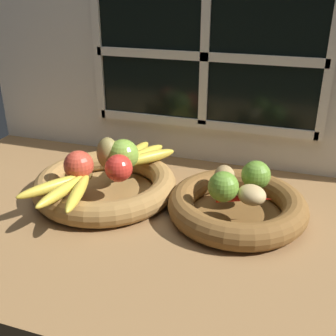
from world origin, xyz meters
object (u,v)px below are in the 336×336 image
object	(u,v)px
fruit_bowl_right	(237,206)
pear_brown	(108,153)
apple_red_front	(79,165)
banana_bunch_front	(66,189)
potato_small	(252,195)
lime_near	(223,187)
apple_red_right	(119,168)
potato_oblong	(225,177)
fruit_bowl_left	(105,185)
apple_green_back	(123,155)
chili_pepper	(244,199)
lime_far	(256,175)
banana_bunch_back	(141,155)

from	to	relation	value
fruit_bowl_right	pear_brown	xyz separation A→B (cm)	(-33.66, 3.22, 7.33)
fruit_bowl_right	apple_red_front	distance (cm)	38.54
pear_brown	apple_red_front	bearing A→B (deg)	-117.57
banana_bunch_front	potato_small	world-z (taller)	potato_small
lime_near	banana_bunch_front	bearing A→B (deg)	-166.21
apple_red_right	potato_oblong	xyz separation A→B (cm)	(24.38, 5.34, -0.96)
fruit_bowl_left	banana_bunch_front	distance (cm)	13.63
apple_green_back	banana_bunch_front	xyz separation A→B (cm)	(-6.81, -16.41, -2.64)
apple_red_front	chili_pepper	xyz separation A→B (cm)	(39.57, 0.83, -2.54)
apple_red_right	apple_red_front	distance (cm)	9.74
apple_red_front	lime_far	xyz separation A→B (cm)	(40.85, 8.55, -0.24)
apple_red_right	lime_far	size ratio (longest dim) A/B	0.99
apple_red_right	chili_pepper	size ratio (longest dim) A/B	0.55
apple_red_right	lime_far	distance (cm)	31.99
apple_red_right	apple_red_front	world-z (taller)	apple_red_front
potato_oblong	lime_far	world-z (taller)	lime_far
apple_green_back	apple_red_right	bearing A→B (deg)	-75.00
fruit_bowl_right	lime_far	world-z (taller)	lime_far
banana_bunch_front	potato_small	size ratio (longest dim) A/B	2.89
banana_bunch_front	chili_pepper	distance (cm)	39.55
potato_oblong	chili_pepper	world-z (taller)	potato_oblong
apple_green_back	banana_bunch_back	world-z (taller)	apple_green_back
apple_red_right	chili_pepper	bearing A→B (deg)	-2.39
potato_small	banana_bunch_back	bearing A→B (deg)	155.80
apple_red_right	chili_pepper	world-z (taller)	apple_red_right
apple_green_back	lime_near	bearing A→B (deg)	-16.55
potato_oblong	banana_bunch_front	bearing A→B (deg)	-154.99
lime_near	lime_far	size ratio (longest dim) A/B	1.00
apple_red_front	fruit_bowl_left	bearing A→B (deg)	45.68
banana_bunch_front	potato_small	distance (cm)	41.06
potato_small	potato_oblong	xyz separation A→B (cm)	(-7.14, 6.30, 0.31)
apple_red_front	chili_pepper	world-z (taller)	apple_red_front
apple_red_right	banana_bunch_front	distance (cm)	13.30
potato_oblong	banana_bunch_back	bearing A→B (deg)	162.26
fruit_bowl_right	potato_oblong	size ratio (longest dim) A/B	3.86
apple_red_right	chili_pepper	xyz separation A→B (cm)	(30.05, -1.25, -2.28)
fruit_bowl_right	apple_red_right	size ratio (longest dim) A/B	4.78
potato_small	banana_bunch_front	bearing A→B (deg)	-167.27
apple_red_right	pear_brown	bearing A→B (deg)	134.39
chili_pepper	potato_oblong	bearing A→B (deg)	114.94
apple_red_front	chili_pepper	size ratio (longest dim) A/B	0.59
banana_bunch_front	lime_near	world-z (taller)	lime_near
banana_bunch_back	lime_far	xyz separation A→B (cm)	(30.86, -6.52, 1.85)
fruit_bowl_left	lime_far	world-z (taller)	lime_far
banana_bunch_front	lime_near	bearing A→B (deg)	13.79
apple_green_back	fruit_bowl_right	bearing A→B (deg)	-7.62
lime_near	banana_bunch_back	bearing A→B (deg)	149.58
banana_bunch_back	chili_pepper	xyz separation A→B (cm)	(29.58, -14.24, -0.45)
lime_near	chili_pepper	world-z (taller)	lime_near
pear_brown	banana_bunch_front	size ratio (longest dim) A/B	0.44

